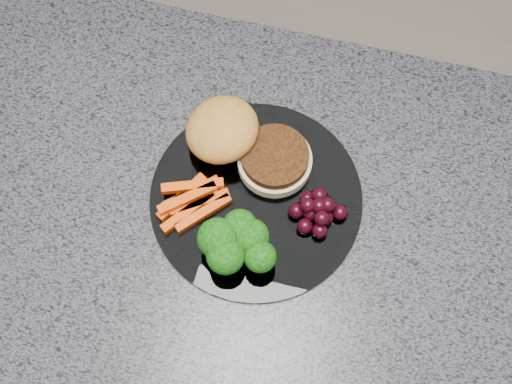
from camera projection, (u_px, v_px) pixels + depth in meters
The scene contains 7 objects.
island_cabinet at pixel (214, 308), 1.30m from camera, with size 1.20×0.60×0.86m, color #4E301A.
countertop at pixel (195, 231), 0.88m from camera, with size 1.20×0.60×0.04m, color #4B4A54.
plate at pixel (256, 199), 0.87m from camera, with size 0.26×0.26×0.01m, color white.
burger at pixel (241, 142), 0.87m from camera, with size 0.16×0.11×0.05m.
carrot_sticks at pixel (192, 200), 0.86m from camera, with size 0.09×0.09×0.02m.
broccoli at pixel (235, 243), 0.81m from camera, with size 0.10×0.08×0.06m.
grape_bunch at pixel (317, 211), 0.85m from camera, with size 0.07×0.06×0.03m.
Camera 1 is at (0.14, -0.25, 1.72)m, focal length 50.00 mm.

